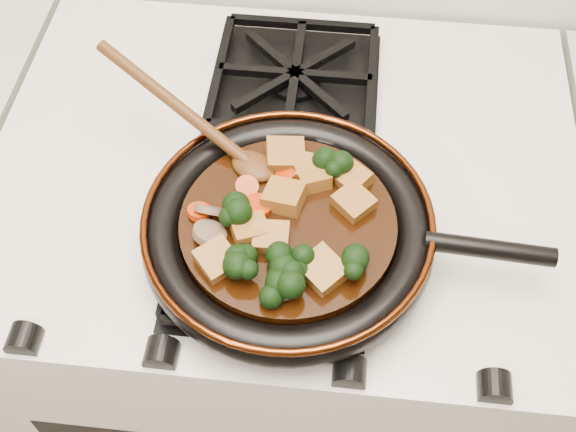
# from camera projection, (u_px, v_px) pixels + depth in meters

# --- Properties ---
(stove) EXTENTS (0.76, 0.60, 0.90)m
(stove) POSITION_uv_depth(u_px,v_px,m) (285.00, 324.00, 1.29)
(stove) COLOR silver
(stove) RESTS_ON ground
(burner_grate_front) EXTENTS (0.23, 0.23, 0.03)m
(burner_grate_front) POSITION_uv_depth(u_px,v_px,m) (270.00, 248.00, 0.83)
(burner_grate_front) COLOR black
(burner_grate_front) RESTS_ON stove
(burner_grate_back) EXTENTS (0.23, 0.23, 0.03)m
(burner_grate_back) POSITION_uv_depth(u_px,v_px,m) (295.00, 79.00, 0.99)
(burner_grate_back) COLOR black
(burner_grate_back) RESTS_ON stove
(skillet) EXTENTS (0.46, 0.33, 0.05)m
(skillet) POSITION_uv_depth(u_px,v_px,m) (290.00, 230.00, 0.81)
(skillet) COLOR black
(skillet) RESTS_ON burner_grate_front
(braising_sauce) EXTENTS (0.24, 0.24, 0.02)m
(braising_sauce) POSITION_uv_depth(u_px,v_px,m) (288.00, 227.00, 0.81)
(braising_sauce) COLOR black
(braising_sauce) RESTS_ON skillet
(tofu_cube_0) EXTENTS (0.05, 0.05, 0.03)m
(tofu_cube_0) POSITION_uv_depth(u_px,v_px,m) (285.00, 156.00, 0.84)
(tofu_cube_0) COLOR #8F5A21
(tofu_cube_0) RESTS_ON braising_sauce
(tofu_cube_1) EXTENTS (0.05, 0.05, 0.02)m
(tofu_cube_1) POSITION_uv_depth(u_px,v_px,m) (353.00, 179.00, 0.83)
(tofu_cube_1) COLOR #8F5A21
(tofu_cube_1) RESTS_ON braising_sauce
(tofu_cube_2) EXTENTS (0.05, 0.05, 0.03)m
(tofu_cube_2) POSITION_uv_depth(u_px,v_px,m) (284.00, 197.00, 0.81)
(tofu_cube_2) COLOR #8F5A21
(tofu_cube_2) RESTS_ON braising_sauce
(tofu_cube_3) EXTENTS (0.04, 0.04, 0.02)m
(tofu_cube_3) POSITION_uv_depth(u_px,v_px,m) (313.00, 170.00, 0.83)
(tofu_cube_3) COLOR #8F5A21
(tofu_cube_3) RESTS_ON braising_sauce
(tofu_cube_4) EXTENTS (0.06, 0.06, 0.03)m
(tofu_cube_4) POSITION_uv_depth(u_px,v_px,m) (323.00, 271.00, 0.75)
(tofu_cube_4) COLOR #8F5A21
(tofu_cube_4) RESTS_ON braising_sauce
(tofu_cube_5) EXTENTS (0.04, 0.04, 0.03)m
(tofu_cube_5) POSITION_uv_depth(u_px,v_px,m) (271.00, 238.00, 0.78)
(tofu_cube_5) COLOR #8F5A21
(tofu_cube_5) RESTS_ON braising_sauce
(tofu_cube_6) EXTENTS (0.06, 0.06, 0.03)m
(tofu_cube_6) POSITION_uv_depth(u_px,v_px,m) (217.00, 261.00, 0.76)
(tofu_cube_6) COLOR #8F5A21
(tofu_cube_6) RESTS_ON braising_sauce
(tofu_cube_7) EXTENTS (0.05, 0.05, 0.03)m
(tofu_cube_7) POSITION_uv_depth(u_px,v_px,m) (250.00, 231.00, 0.78)
(tofu_cube_7) COLOR #8F5A21
(tofu_cube_7) RESTS_ON braising_sauce
(tofu_cube_8) EXTENTS (0.05, 0.05, 0.02)m
(tofu_cube_8) POSITION_uv_depth(u_px,v_px,m) (354.00, 203.00, 0.81)
(tofu_cube_8) COLOR #8F5A21
(tofu_cube_8) RESTS_ON braising_sauce
(tofu_cube_9) EXTENTS (0.05, 0.05, 0.03)m
(tofu_cube_9) POSITION_uv_depth(u_px,v_px,m) (312.00, 177.00, 0.83)
(tofu_cube_9) COLOR #8F5A21
(tofu_cube_9) RESTS_ON braising_sauce
(broccoli_floret_0) EXTENTS (0.06, 0.06, 0.05)m
(broccoli_floret_0) POSITION_uv_depth(u_px,v_px,m) (343.00, 267.00, 0.75)
(broccoli_floret_0) COLOR black
(broccoli_floret_0) RESTS_ON braising_sauce
(broccoli_floret_1) EXTENTS (0.08, 0.09, 0.06)m
(broccoli_floret_1) POSITION_uv_depth(u_px,v_px,m) (235.00, 210.00, 0.79)
(broccoli_floret_1) COLOR black
(broccoli_floret_1) RESTS_ON braising_sauce
(broccoli_floret_2) EXTENTS (0.08, 0.07, 0.07)m
(broccoli_floret_2) POSITION_uv_depth(u_px,v_px,m) (331.00, 170.00, 0.83)
(broccoli_floret_2) COLOR black
(broccoli_floret_2) RESTS_ON braising_sauce
(broccoli_floret_3) EXTENTS (0.07, 0.06, 0.06)m
(broccoli_floret_3) POSITION_uv_depth(u_px,v_px,m) (241.00, 267.00, 0.75)
(broccoli_floret_3) COLOR black
(broccoli_floret_3) RESTS_ON braising_sauce
(broccoli_floret_4) EXTENTS (0.08, 0.08, 0.07)m
(broccoli_floret_4) POSITION_uv_depth(u_px,v_px,m) (291.00, 265.00, 0.75)
(broccoli_floret_4) COLOR black
(broccoli_floret_4) RESTS_ON braising_sauce
(broccoli_floret_5) EXTENTS (0.08, 0.09, 0.07)m
(broccoli_floret_5) POSITION_uv_depth(u_px,v_px,m) (282.00, 288.00, 0.74)
(broccoli_floret_5) COLOR black
(broccoli_floret_5) RESTS_ON braising_sauce
(carrot_coin_0) EXTENTS (0.03, 0.03, 0.01)m
(carrot_coin_0) POSITION_uv_depth(u_px,v_px,m) (199.00, 212.00, 0.80)
(carrot_coin_0) COLOR #BC2D05
(carrot_coin_0) RESTS_ON braising_sauce
(carrot_coin_1) EXTENTS (0.03, 0.03, 0.02)m
(carrot_coin_1) POSITION_uv_depth(u_px,v_px,m) (287.00, 170.00, 0.84)
(carrot_coin_1) COLOR #BC2D05
(carrot_coin_1) RESTS_ON braising_sauce
(carrot_coin_2) EXTENTS (0.03, 0.03, 0.02)m
(carrot_coin_2) POSITION_uv_depth(u_px,v_px,m) (247.00, 187.00, 0.82)
(carrot_coin_2) COLOR #BC2D05
(carrot_coin_2) RESTS_ON braising_sauce
(carrot_coin_3) EXTENTS (0.03, 0.03, 0.01)m
(carrot_coin_3) POSITION_uv_depth(u_px,v_px,m) (258.00, 205.00, 0.81)
(carrot_coin_3) COLOR #BC2D05
(carrot_coin_3) RESTS_ON braising_sauce
(mushroom_slice_0) EXTENTS (0.05, 0.05, 0.02)m
(mushroom_slice_0) POSITION_uv_depth(u_px,v_px,m) (209.00, 233.00, 0.78)
(mushroom_slice_0) COLOR brown
(mushroom_slice_0) RESTS_ON braising_sauce
(mushroom_slice_1) EXTENTS (0.04, 0.04, 0.03)m
(mushroom_slice_1) POSITION_uv_depth(u_px,v_px,m) (283.00, 287.00, 0.74)
(mushroom_slice_1) COLOR brown
(mushroom_slice_1) RESTS_ON braising_sauce
(mushroom_slice_2) EXTENTS (0.04, 0.03, 0.03)m
(mushroom_slice_2) POSITION_uv_depth(u_px,v_px,m) (210.00, 210.00, 0.80)
(mushroom_slice_2) COLOR brown
(mushroom_slice_2) RESTS_ON braising_sauce
(wooden_spoon) EXTENTS (0.14, 0.10, 0.24)m
(wooden_spoon) POSITION_uv_depth(u_px,v_px,m) (209.00, 131.00, 0.85)
(wooden_spoon) COLOR #4B2810
(wooden_spoon) RESTS_ON braising_sauce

